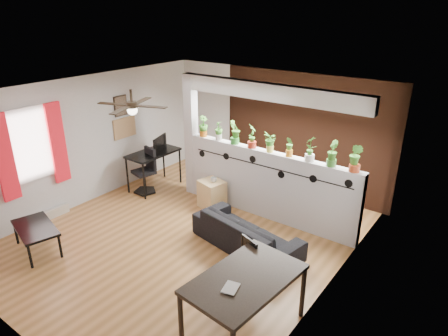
{
  "coord_description": "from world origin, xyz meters",
  "views": [
    {
      "loc": [
        4.23,
        -4.58,
        3.86
      ],
      "look_at": [
        0.41,
        0.6,
        1.23
      ],
      "focal_mm": 32.0,
      "sensor_mm": 36.0,
      "label": 1
    }
  ],
  "objects_px": {
    "cube_shelf": "(212,194)",
    "computer_desk": "(153,155)",
    "potted_plant_7": "(332,153)",
    "dining_table": "(245,283)",
    "potted_plant_0": "(203,126)",
    "folding_chair": "(245,263)",
    "potted_plant_3": "(252,135)",
    "potted_plant_8": "(356,157)",
    "cup": "(214,180)",
    "potted_plant_5": "(290,146)",
    "potted_plant_1": "(219,130)",
    "potted_plant_2": "(235,132)",
    "ceiling_fan": "(132,107)",
    "coffee_table": "(35,229)",
    "potted_plant_4": "(270,141)",
    "potted_plant_6": "(310,148)",
    "sofa": "(246,233)",
    "office_chair": "(146,174)"
  },
  "relations": [
    {
      "from": "cube_shelf",
      "to": "computer_desk",
      "type": "height_order",
      "value": "computer_desk"
    },
    {
      "from": "potted_plant_7",
      "to": "dining_table",
      "type": "xyz_separation_m",
      "value": [
        0.1,
        -2.73,
        -0.86
      ]
    },
    {
      "from": "potted_plant_0",
      "to": "folding_chair",
      "type": "height_order",
      "value": "potted_plant_0"
    },
    {
      "from": "potted_plant_3",
      "to": "potted_plant_8",
      "type": "bearing_deg",
      "value": 0.0
    },
    {
      "from": "potted_plant_0",
      "to": "potted_plant_7",
      "type": "xyz_separation_m",
      "value": [
        2.77,
        0.0,
        0.01
      ]
    },
    {
      "from": "potted_plant_8",
      "to": "cup",
      "type": "bearing_deg",
      "value": -172.65
    },
    {
      "from": "potted_plant_3",
      "to": "computer_desk",
      "type": "xyz_separation_m",
      "value": [
        -2.35,
        -0.35,
        -0.82
      ]
    },
    {
      "from": "potted_plant_7",
      "to": "potted_plant_5",
      "type": "bearing_deg",
      "value": -180.0
    },
    {
      "from": "potted_plant_1",
      "to": "potted_plant_2",
      "type": "distance_m",
      "value": 0.4
    },
    {
      "from": "ceiling_fan",
      "to": "cube_shelf",
      "type": "distance_m",
      "value": 2.54
    },
    {
      "from": "ceiling_fan",
      "to": "potted_plant_8",
      "type": "distance_m",
      "value": 3.72
    },
    {
      "from": "folding_chair",
      "to": "coffee_table",
      "type": "height_order",
      "value": "folding_chair"
    },
    {
      "from": "potted_plant_2",
      "to": "potted_plant_4",
      "type": "xyz_separation_m",
      "value": [
        0.79,
        0.0,
        -0.04
      ]
    },
    {
      "from": "potted_plant_3",
      "to": "potted_plant_2",
      "type": "bearing_deg",
      "value": -180.0
    },
    {
      "from": "ceiling_fan",
      "to": "computer_desk",
      "type": "distance_m",
      "value": 2.41
    },
    {
      "from": "ceiling_fan",
      "to": "folding_chair",
      "type": "xyz_separation_m",
      "value": [
        2.5,
        -0.36,
        -1.8
      ]
    },
    {
      "from": "potted_plant_1",
      "to": "potted_plant_6",
      "type": "height_order",
      "value": "potted_plant_6"
    },
    {
      "from": "potted_plant_3",
      "to": "potted_plant_6",
      "type": "height_order",
      "value": "potted_plant_3"
    },
    {
      "from": "potted_plant_0",
      "to": "potted_plant_7",
      "type": "distance_m",
      "value": 2.77
    },
    {
      "from": "computer_desk",
      "to": "potted_plant_0",
      "type": "bearing_deg",
      "value": 16.63
    },
    {
      "from": "potted_plant_1",
      "to": "cube_shelf",
      "type": "xyz_separation_m",
      "value": [
        0.08,
        -0.34,
        -1.27
      ]
    },
    {
      "from": "ceiling_fan",
      "to": "potted_plant_6",
      "type": "bearing_deg",
      "value": 36.98
    },
    {
      "from": "potted_plant_4",
      "to": "sofa",
      "type": "distance_m",
      "value": 1.75
    },
    {
      "from": "ceiling_fan",
      "to": "cup",
      "type": "xyz_separation_m",
      "value": [
        0.54,
        1.46,
        -1.69
      ]
    },
    {
      "from": "potted_plant_3",
      "to": "dining_table",
      "type": "xyz_separation_m",
      "value": [
        1.68,
        -2.73,
        -0.87
      ]
    },
    {
      "from": "potted_plant_3",
      "to": "sofa",
      "type": "bearing_deg",
      "value": -59.91
    },
    {
      "from": "cube_shelf",
      "to": "folding_chair",
      "type": "xyz_separation_m",
      "value": [
        2.0,
        -1.82,
        0.23
      ]
    },
    {
      "from": "ceiling_fan",
      "to": "potted_plant_0",
      "type": "height_order",
      "value": "ceiling_fan"
    },
    {
      "from": "potted_plant_5",
      "to": "potted_plant_6",
      "type": "relative_size",
      "value": 0.79
    },
    {
      "from": "potted_plant_8",
      "to": "folding_chair",
      "type": "distance_m",
      "value": 2.51
    },
    {
      "from": "dining_table",
      "to": "computer_desk",
      "type": "bearing_deg",
      "value": 149.34
    },
    {
      "from": "potted_plant_5",
      "to": "computer_desk",
      "type": "xyz_separation_m",
      "value": [
        -3.14,
        -0.35,
        -0.77
      ]
    },
    {
      "from": "office_chair",
      "to": "ceiling_fan",
      "type": "bearing_deg",
      "value": -46.77
    },
    {
      "from": "potted_plant_0",
      "to": "potted_plant_3",
      "type": "distance_m",
      "value": 1.19
    },
    {
      "from": "potted_plant_0",
      "to": "sofa",
      "type": "relative_size",
      "value": 0.23
    },
    {
      "from": "potted_plant_5",
      "to": "coffee_table",
      "type": "bearing_deg",
      "value": -131.2
    },
    {
      "from": "dining_table",
      "to": "potted_plant_7",
      "type": "bearing_deg",
      "value": 92.11
    },
    {
      "from": "coffee_table",
      "to": "potted_plant_7",
      "type": "bearing_deg",
      "value": 41.93
    },
    {
      "from": "potted_plant_2",
      "to": "potted_plant_3",
      "type": "xyz_separation_m",
      "value": [
        0.4,
        0.0,
        -0.0
      ]
    },
    {
      "from": "potted_plant_1",
      "to": "sofa",
      "type": "distance_m",
      "value": 2.26
    },
    {
      "from": "ceiling_fan",
      "to": "potted_plant_3",
      "type": "distance_m",
      "value": 2.28
    },
    {
      "from": "potted_plant_1",
      "to": "potted_plant_8",
      "type": "distance_m",
      "value": 2.77
    },
    {
      "from": "ceiling_fan",
      "to": "folding_chair",
      "type": "distance_m",
      "value": 3.1
    },
    {
      "from": "potted_plant_1",
      "to": "potted_plant_2",
      "type": "xyz_separation_m",
      "value": [
        0.4,
        -0.0,
        0.04
      ]
    },
    {
      "from": "computer_desk",
      "to": "dining_table",
      "type": "height_order",
      "value": "computer_desk"
    },
    {
      "from": "potted_plant_8",
      "to": "office_chair",
      "type": "relative_size",
      "value": 0.48
    },
    {
      "from": "coffee_table",
      "to": "office_chair",
      "type": "bearing_deg",
      "value": 94.14
    },
    {
      "from": "ceiling_fan",
      "to": "potted_plant_5",
      "type": "relative_size",
      "value": 3.31
    },
    {
      "from": "sofa",
      "to": "cup",
      "type": "height_order",
      "value": "cup"
    },
    {
      "from": "potted_plant_1",
      "to": "potted_plant_6",
      "type": "distance_m",
      "value": 1.98
    }
  ]
}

